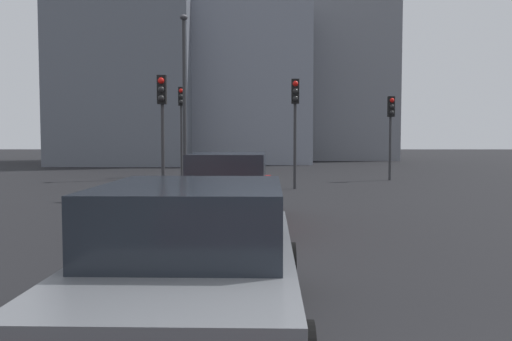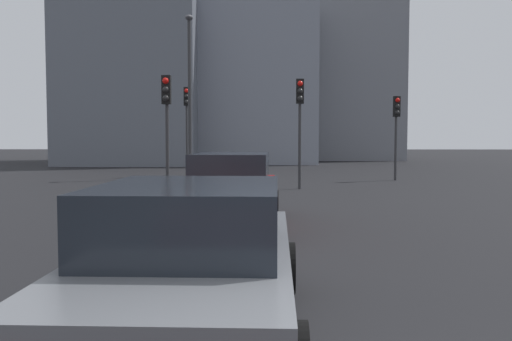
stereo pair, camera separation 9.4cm
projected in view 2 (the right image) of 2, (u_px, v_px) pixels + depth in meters
car_red_right_lead at (232, 191)px, 11.92m from camera, size 4.88×2.11×1.59m
car_grey_right_second at (193, 263)px, 5.30m from camera, size 4.75×2.14×1.51m
traffic_light_near_left at (300, 110)px, 20.20m from camera, size 0.32×0.28×4.05m
traffic_light_near_right at (397, 120)px, 24.25m from camera, size 0.32×0.30×3.71m
traffic_light_far_left at (187, 113)px, 26.90m from camera, size 0.32×0.30×4.34m
traffic_light_far_right at (167, 110)px, 17.34m from camera, size 0.32×0.29×3.86m
street_lamp_kerbside at (190, 83)px, 25.53m from camera, size 0.56×0.36×7.53m
building_facade_left at (343, 59)px, 47.99m from camera, size 9.40×8.97×17.37m
building_facade_center at (250, 87)px, 44.07m from camera, size 14.00×9.71×11.78m
building_facade_right at (141, 47)px, 40.86m from camera, size 12.52×9.31×17.12m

